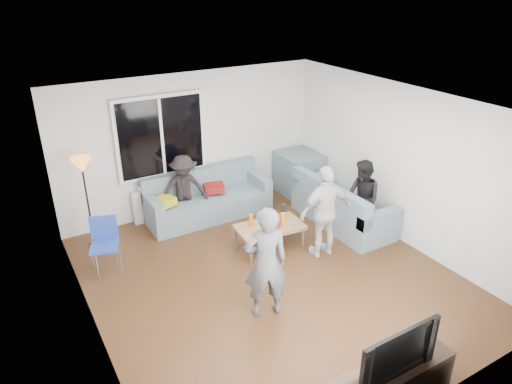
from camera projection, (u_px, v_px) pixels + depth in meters
floor at (271, 279)px, 7.00m from camera, size 5.00×5.50×0.04m
ceiling at (273, 105)px, 5.88m from camera, size 5.00×5.50×0.04m
wall_back at (192, 143)px, 8.60m from camera, size 5.00×0.04×2.60m
wall_front at (433, 313)px, 4.28m from camera, size 5.00×0.04×2.60m
wall_left at (84, 249)px, 5.28m from camera, size 0.04×5.50×2.60m
wall_right at (403, 165)px, 7.60m from camera, size 0.04×5.50×2.60m
window_frame at (161, 136)px, 8.16m from camera, size 1.62×0.06×1.47m
window_glass at (162, 137)px, 8.13m from camera, size 1.50×0.02×1.35m
window_mullion at (162, 137)px, 8.12m from camera, size 0.05×0.03×1.35m
radiator at (167, 201)px, 8.65m from camera, size 1.30×0.12×0.62m
potted_plant at (193, 171)px, 8.66m from camera, size 0.25×0.22×0.38m
vase at (143, 187)px, 8.26m from camera, size 0.18×0.18×0.17m
sofa_back_section at (208, 195)px, 8.61m from camera, size 2.30×0.85×0.85m
sofa_right_section at (343, 202)px, 8.35m from camera, size 2.00×0.85×0.85m
sofa_corner at (301, 173)px, 9.57m from camera, size 0.85×0.85×0.85m
cushion_yellow at (163, 202)px, 8.16m from camera, size 0.47×0.43×0.14m
cushion_red at (214, 188)px, 8.69m from camera, size 0.44×0.40×0.13m
coffee_table at (269, 236)px, 7.70m from camera, size 1.15×0.69×0.40m
pitcher at (275, 223)px, 7.53m from camera, size 0.17×0.17×0.17m
side_chair at (105, 247)px, 6.96m from camera, size 0.51×0.51×0.86m
floor_lamp at (88, 204)px, 7.48m from camera, size 0.32×0.32×1.56m
player_left at (266, 263)px, 5.95m from camera, size 0.66×0.53×1.57m
player_right at (325, 212)px, 7.28m from camera, size 0.92×0.45×1.52m
spectator_right at (362, 199)px, 7.89m from camera, size 0.64×0.75×1.35m
spectator_back at (184, 189)px, 8.34m from camera, size 0.92×0.66×1.28m
television at (392, 348)px, 4.66m from camera, size 1.00×0.13×0.57m
bottle_e at (283, 210)px, 7.85m from camera, size 0.07×0.07×0.23m
bottle_b at (270, 224)px, 7.41m from camera, size 0.08×0.08×0.25m
bottle_d at (283, 219)px, 7.58m from camera, size 0.07×0.07×0.22m
bottle_a at (251, 220)px, 7.55m from camera, size 0.07×0.07×0.22m
bottle_c at (264, 216)px, 7.73m from camera, size 0.07×0.07×0.18m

